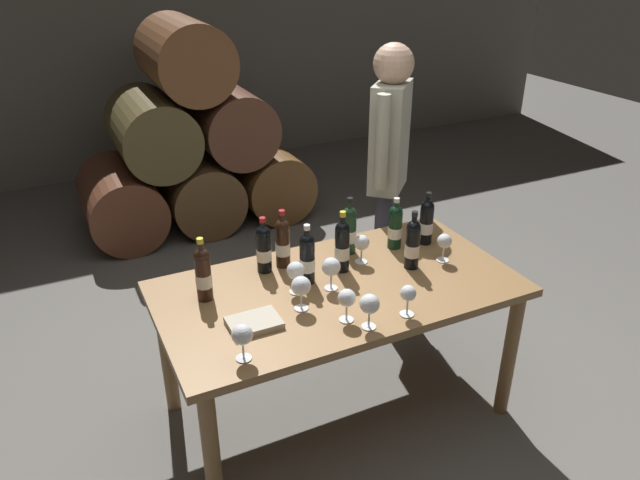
# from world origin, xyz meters

# --- Properties ---
(ground_plane) EXTENTS (14.00, 14.00, 0.00)m
(ground_plane) POSITION_xyz_m (0.00, 0.00, 0.00)
(ground_plane) COLOR #66635E
(cellar_back_wall) EXTENTS (10.00, 0.24, 2.80)m
(cellar_back_wall) POSITION_xyz_m (0.00, 4.20, 1.40)
(cellar_back_wall) COLOR slate
(cellar_back_wall) RESTS_ON ground_plane
(barrel_stack) EXTENTS (1.86, 0.90, 1.69)m
(barrel_stack) POSITION_xyz_m (0.00, 2.60, 0.66)
(barrel_stack) COLOR brown
(barrel_stack) RESTS_ON ground_plane
(dining_table) EXTENTS (1.70, 0.90, 0.76)m
(dining_table) POSITION_xyz_m (0.00, 0.00, 0.67)
(dining_table) COLOR olive
(dining_table) RESTS_ON ground_plane
(wine_bottle_0) EXTENTS (0.07, 0.07, 0.31)m
(wine_bottle_0) POSITION_xyz_m (-0.60, 0.16, 0.89)
(wine_bottle_0) COLOR black
(wine_bottle_0) RESTS_ON dining_table
(wine_bottle_1) EXTENTS (0.07, 0.07, 0.29)m
(wine_bottle_1) POSITION_xyz_m (0.62, 0.19, 0.89)
(wine_bottle_1) COLOR black
(wine_bottle_1) RESTS_ON dining_table
(wine_bottle_2) EXTENTS (0.07, 0.07, 0.32)m
(wine_bottle_2) POSITION_xyz_m (0.08, 0.12, 0.90)
(wine_bottle_2) COLOR black
(wine_bottle_2) RESTS_ON dining_table
(wine_bottle_3) EXTENTS (0.07, 0.07, 0.30)m
(wine_bottle_3) POSITION_xyz_m (-0.16, 0.29, 0.89)
(wine_bottle_3) COLOR black
(wine_bottle_3) RESTS_ON dining_table
(wine_bottle_4) EXTENTS (0.07, 0.07, 0.28)m
(wine_bottle_4) POSITION_xyz_m (0.45, 0.22, 0.88)
(wine_bottle_4) COLOR black
(wine_bottle_4) RESTS_ON dining_table
(wine_bottle_5) EXTENTS (0.07, 0.07, 0.30)m
(wine_bottle_5) POSITION_xyz_m (-0.12, 0.10, 0.89)
(wine_bottle_5) COLOR black
(wine_bottle_5) RESTS_ON dining_table
(wine_bottle_6) EXTENTS (0.07, 0.07, 0.29)m
(wine_bottle_6) POSITION_xyz_m (-0.26, 0.28, 0.89)
(wine_bottle_6) COLOR black
(wine_bottle_6) RESTS_ON dining_table
(wine_bottle_7) EXTENTS (0.07, 0.07, 0.31)m
(wine_bottle_7) POSITION_xyz_m (0.20, 0.27, 0.89)
(wine_bottle_7) COLOR #19381E
(wine_bottle_7) RESTS_ON dining_table
(wine_bottle_8) EXTENTS (0.07, 0.07, 0.30)m
(wine_bottle_8) POSITION_xyz_m (0.41, 0.00, 0.89)
(wine_bottle_8) COLOR black
(wine_bottle_8) RESTS_ON dining_table
(wine_glass_0) EXTENTS (0.08, 0.08, 0.15)m
(wine_glass_0) POSITION_xyz_m (0.21, 0.15, 0.87)
(wine_glass_0) COLOR white
(wine_glass_0) RESTS_ON dining_table
(wine_glass_1) EXTENTS (0.09, 0.09, 0.16)m
(wine_glass_1) POSITION_xyz_m (-0.24, -0.10, 0.87)
(wine_glass_1) COLOR white
(wine_glass_1) RESTS_ON dining_table
(wine_glass_2) EXTENTS (0.07, 0.07, 0.15)m
(wine_glass_2) POSITION_xyz_m (0.59, -0.02, 0.87)
(wine_glass_2) COLOR white
(wine_glass_2) RESTS_ON dining_table
(wine_glass_3) EXTENTS (0.09, 0.09, 0.16)m
(wine_glass_3) POSITION_xyz_m (-0.04, -0.01, 0.87)
(wine_glass_3) COLOR white
(wine_glass_3) RESTS_ON dining_table
(wine_glass_4) EXTENTS (0.09, 0.09, 0.16)m
(wine_glass_4) POSITION_xyz_m (-0.04, -0.36, 0.87)
(wine_glass_4) COLOR white
(wine_glass_4) RESTS_ON dining_table
(wine_glass_5) EXTENTS (0.08, 0.08, 0.15)m
(wine_glass_5) POSITION_xyz_m (-0.10, -0.27, 0.87)
(wine_glass_5) COLOR white
(wine_glass_5) RESTS_ON dining_table
(wine_glass_6) EXTENTS (0.07, 0.07, 0.15)m
(wine_glass_6) POSITION_xyz_m (0.16, -0.35, 0.86)
(wine_glass_6) COLOR white
(wine_glass_6) RESTS_ON dining_table
(wine_glass_7) EXTENTS (0.08, 0.08, 0.16)m
(wine_glass_7) POSITION_xyz_m (-0.59, -0.33, 0.87)
(wine_glass_7) COLOR white
(wine_glass_7) RESTS_ON dining_table
(wine_glass_8) EXTENTS (0.08, 0.08, 0.16)m
(wine_glass_8) POSITION_xyz_m (-0.20, 0.03, 0.87)
(wine_glass_8) COLOR white
(wine_glass_8) RESTS_ON dining_table
(tasting_notebook) EXTENTS (0.22, 0.16, 0.03)m
(tasting_notebook) POSITION_xyz_m (-0.47, -0.13, 0.77)
(tasting_notebook) COLOR #B2A893
(tasting_notebook) RESTS_ON dining_table
(sommelier_presenting) EXTENTS (0.37, 0.38, 1.72)m
(sommelier_presenting) POSITION_xyz_m (0.72, 0.75, 1.04)
(sommelier_presenting) COLOR #383842
(sommelier_presenting) RESTS_ON ground_plane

